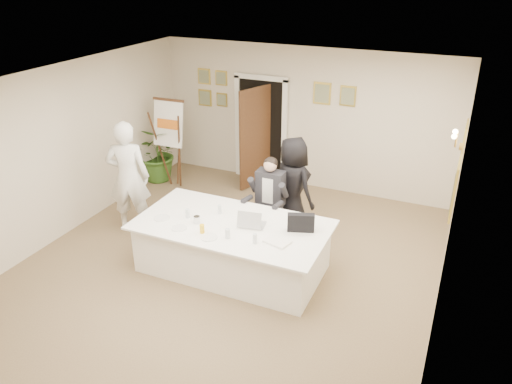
{
  "coord_description": "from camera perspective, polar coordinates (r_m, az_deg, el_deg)",
  "views": [
    {
      "loc": [
        2.99,
        -5.57,
        4.28
      ],
      "look_at": [
        0.26,
        0.6,
        1.1
      ],
      "focal_mm": 35.0,
      "sensor_mm": 36.0,
      "label": 1
    }
  ],
  "objects": [
    {
      "name": "oj_glass",
      "position": [
        7.04,
        -6.18,
        -4.21
      ],
      "size": [
        0.08,
        0.08,
        0.13
      ],
      "primitive_type": "cylinder",
      "rotation": [
        0.0,
        0.0,
        -0.19
      ],
      "color": "yellow",
      "rests_on": "conference_table"
    },
    {
      "name": "doorway",
      "position": [
        10.23,
        0.36,
        6.75
      ],
      "size": [
        1.14,
        0.86,
        2.2
      ],
      "color": "black",
      "rests_on": "floor"
    },
    {
      "name": "pictures_right_wall",
      "position": [
        7.23,
        22.17,
        2.8
      ],
      "size": [
        0.06,
        2.2,
        0.8
      ],
      "primitive_type": null,
      "color": "gold",
      "rests_on": "wall_right"
    },
    {
      "name": "wall_front",
      "position": [
        4.64,
        -25.16,
        -16.0
      ],
      "size": [
        6.0,
        0.1,
        2.8
      ],
      "primitive_type": "cube",
      "color": "beige",
      "rests_on": "floor"
    },
    {
      "name": "wall_sconce",
      "position": [
        7.11,
        22.07,
        5.5
      ],
      "size": [
        0.2,
        0.3,
        0.24
      ],
      "primitive_type": null,
      "color": "gold",
      "rests_on": "wall_right"
    },
    {
      "name": "steel_jug",
      "position": [
        7.3,
        -6.78,
        -3.16
      ],
      "size": [
        0.1,
        0.1,
        0.11
      ],
      "primitive_type": "cylinder",
      "rotation": [
        0.0,
        0.0,
        0.09
      ],
      "color": "silver",
      "rests_on": "conference_table"
    },
    {
      "name": "laptop_bag",
      "position": [
        7.04,
        5.15,
        -3.51
      ],
      "size": [
        0.39,
        0.23,
        0.27
      ],
      "primitive_type": "cube",
      "rotation": [
        0.0,
        0.0,
        0.34
      ],
      "color": "black",
      "rests_on": "conference_table"
    },
    {
      "name": "glass_c",
      "position": [
        6.75,
        -0.13,
        -5.36
      ],
      "size": [
        0.08,
        0.08,
        0.14
      ],
      "primitive_type": "cylinder",
      "rotation": [
        0.0,
        0.0,
        0.32
      ],
      "color": "silver",
      "rests_on": "conference_table"
    },
    {
      "name": "plate_near",
      "position": [
        6.94,
        -5.4,
        -5.17
      ],
      "size": [
        0.25,
        0.25,
        0.01
      ],
      "primitive_type": "cylinder",
      "rotation": [
        0.0,
        0.0,
        0.05
      ],
      "color": "white",
      "rests_on": "conference_table"
    },
    {
      "name": "glass_a",
      "position": [
        7.46,
        -7.82,
        -2.46
      ],
      "size": [
        0.08,
        0.08,
        0.14
      ],
      "primitive_type": "cylinder",
      "rotation": [
        0.0,
        0.0,
        -0.34
      ],
      "color": "silver",
      "rests_on": "conference_table"
    },
    {
      "name": "laptop",
      "position": [
        7.17,
        -0.35,
        -2.79
      ],
      "size": [
        0.41,
        0.42,
        0.28
      ],
      "primitive_type": null,
      "rotation": [
        0.0,
        0.0,
        0.16
      ],
      "color": "#B7BABC",
      "rests_on": "conference_table"
    },
    {
      "name": "wall_right",
      "position": [
        6.27,
        21.23,
        -3.99
      ],
      "size": [
        0.1,
        7.0,
        2.8
      ],
      "primitive_type": "cube",
      "color": "beige",
      "rests_on": "floor"
    },
    {
      "name": "ceiling",
      "position": [
        6.5,
        -4.31,
        11.98
      ],
      "size": [
        6.0,
        7.0,
        0.02
      ],
      "primitive_type": "cube",
      "color": "white",
      "rests_on": "wall_back"
    },
    {
      "name": "seated_man",
      "position": [
        8.14,
        1.51,
        -0.74
      ],
      "size": [
        0.67,
        0.71,
        1.44
      ],
      "primitive_type": null,
      "rotation": [
        0.0,
        0.0,
        0.09
      ],
      "color": "black",
      "rests_on": "floor"
    },
    {
      "name": "floor",
      "position": [
        7.64,
        -3.63,
        -8.93
      ],
      "size": [
        7.0,
        7.0,
        0.0
      ],
      "primitive_type": "plane",
      "color": "brown",
      "rests_on": "ground"
    },
    {
      "name": "conference_table",
      "position": [
        7.46,
        -2.72,
        -6.23
      ],
      "size": [
        2.81,
        1.5,
        0.78
      ],
      "color": "white",
      "rests_on": "floor"
    },
    {
      "name": "standing_woman",
      "position": [
        8.29,
        4.21,
        0.67
      ],
      "size": [
        0.98,
        0.86,
        1.69
      ],
      "primitive_type": "imported",
      "rotation": [
        0.0,
        0.0,
        2.66
      ],
      "color": "black",
      "rests_on": "floor"
    },
    {
      "name": "pictures_back_wall",
      "position": [
        10.1,
        1.15,
        11.28
      ],
      "size": [
        3.4,
        0.06,
        0.8
      ],
      "primitive_type": null,
      "color": "gold",
      "rests_on": "wall_back"
    },
    {
      "name": "glass_d",
      "position": [
        7.53,
        -4.18,
        -2.0
      ],
      "size": [
        0.07,
        0.07,
        0.14
      ],
      "primitive_type": "cylinder",
      "rotation": [
        0.0,
        0.0,
        0.34
      ],
      "color": "silver",
      "rests_on": "conference_table"
    },
    {
      "name": "wall_back",
      "position": [
        9.98,
        5.48,
        8.32
      ],
      "size": [
        6.0,
        0.1,
        2.8
      ],
      "primitive_type": "cube",
      "color": "beige",
      "rests_on": "floor"
    },
    {
      "name": "potted_palm",
      "position": [
        10.59,
        -11.04,
        4.41
      ],
      "size": [
        1.13,
        1.0,
        1.2
      ],
      "primitive_type": "imported",
      "rotation": [
        0.0,
        0.0,
        0.06
      ],
      "color": "#31591D",
      "rests_on": "floor"
    },
    {
      "name": "glass_b",
      "position": [
        6.88,
        -3.26,
        -4.76
      ],
      "size": [
        0.08,
        0.08,
        0.14
      ],
      "primitive_type": "cylinder",
      "rotation": [
        0.0,
        0.0,
        -0.15
      ],
      "color": "silver",
      "rests_on": "conference_table"
    },
    {
      "name": "wall_left",
      "position": [
        8.68,
        -21.84,
        3.96
      ],
      "size": [
        0.1,
        7.0,
        2.8
      ],
      "primitive_type": "cube",
      "color": "beige",
      "rests_on": "floor"
    },
    {
      "name": "standing_man",
      "position": [
        8.58,
        -14.38,
        1.67
      ],
      "size": [
        0.83,
        0.7,
        1.94
      ],
      "primitive_type": "imported",
      "rotation": [
        0.0,
        0.0,
        3.55
      ],
      "color": "white",
      "rests_on": "floor"
    },
    {
      "name": "flip_chart",
      "position": [
        10.14,
        -9.51,
        4.99
      ],
      "size": [
        0.63,
        0.4,
        1.81
      ],
      "color": "#3D2213",
      "rests_on": "floor"
    },
    {
      "name": "plate_left",
      "position": [
        7.53,
        -10.69,
        -2.94
      ],
      "size": [
        0.26,
        0.26,
        0.01
      ],
      "primitive_type": "cylinder",
      "rotation": [
        0.0,
        0.0,
        -0.09
      ],
      "color": "white",
      "rests_on": "conference_table"
    },
    {
      "name": "plate_mid",
      "position": [
        7.22,
        -8.78,
        -4.09
      ],
      "size": [
        0.23,
        0.23,
        0.01
      ],
      "primitive_type": "cylinder",
      "rotation": [
        0.0,
        0.0,
        0.01
      ],
      "color": "white",
      "rests_on": "conference_table"
    },
    {
      "name": "paper_stack",
      "position": [
        6.79,
        2.45,
        -5.7
      ],
      "size": [
        0.38,
        0.31,
        0.03
      ],
      "primitive_type": "cube",
      "rotation": [
        0.0,
        0.0,
        -0.25
      ],
      "color": "white",
      "rests_on": "conference_table"
    }
  ]
}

